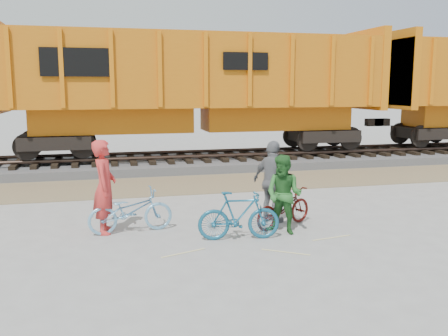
{
  "coord_description": "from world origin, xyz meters",
  "views": [
    {
      "loc": [
        -2.37,
        -9.33,
        2.95
      ],
      "look_at": [
        0.32,
        1.5,
        1.14
      ],
      "focal_mm": 40.0,
      "sensor_mm": 36.0,
      "label": 1
    }
  ],
  "objects": [
    {
      "name": "ground",
      "position": [
        0.0,
        0.0,
        0.0
      ],
      "size": [
        120.0,
        120.0,
        0.0
      ],
      "primitive_type": "plane",
      "color": "#9E9E99",
      "rests_on": "ground"
    },
    {
      "name": "gravel_strip",
      "position": [
        0.0,
        5.5,
        0.01
      ],
      "size": [
        120.0,
        3.0,
        0.02
      ],
      "primitive_type": "cube",
      "color": "#856F53",
      "rests_on": "ground"
    },
    {
      "name": "ballast_bed",
      "position": [
        0.0,
        9.0,
        0.15
      ],
      "size": [
        120.0,
        4.0,
        0.3
      ],
      "primitive_type": "cube",
      "color": "slate",
      "rests_on": "ground"
    },
    {
      "name": "track",
      "position": [
        0.0,
        9.0,
        0.47
      ],
      "size": [
        120.0,
        2.6,
        0.24
      ],
      "color": "black",
      "rests_on": "ballast_bed"
    },
    {
      "name": "hopper_car_center",
      "position": [
        1.16,
        9.0,
        3.01
      ],
      "size": [
        14.0,
        3.13,
        4.65
      ],
      "color": "black",
      "rests_on": "track"
    },
    {
      "name": "bicycle_blue",
      "position": [
        -1.83,
        0.77,
        0.45
      ],
      "size": [
        1.79,
        0.82,
        0.91
      ],
      "primitive_type": "imported",
      "rotation": [
        0.0,
        0.0,
        1.7
      ],
      "color": "#74B0D6",
      "rests_on": "ground"
    },
    {
      "name": "bicycle_teal",
      "position": [
        0.18,
        -0.25,
        0.48
      ],
      "size": [
        1.65,
        0.65,
        0.96
      ],
      "primitive_type": "imported",
      "rotation": [
        0.0,
        0.0,
        1.45
      ],
      "color": "#175878",
      "rests_on": "ground"
    },
    {
      "name": "bicycle_maroon",
      "position": [
        1.36,
        0.42,
        0.42
      ],
      "size": [
        1.67,
        1.23,
        0.84
      ],
      "primitive_type": "imported",
      "rotation": [
        0.0,
        0.0,
        2.05
      ],
      "color": "#480F0B",
      "rests_on": "ground"
    },
    {
      "name": "person_solo",
      "position": [
        -2.33,
        0.87,
        0.96
      ],
      "size": [
        0.55,
        0.76,
        1.92
      ],
      "primitive_type": "imported",
      "rotation": [
        0.0,
        0.0,
        1.43
      ],
      "color": "red",
      "rests_on": "ground"
    },
    {
      "name": "person_man",
      "position": [
        1.18,
        -0.05,
        0.81
      ],
      "size": [
        0.99,
        0.98,
        1.61
      ],
      "primitive_type": "imported",
      "rotation": [
        0.0,
        0.0,
        -0.77
      ],
      "color": "#286528",
      "rests_on": "ground"
    },
    {
      "name": "person_woman",
      "position": [
        1.26,
        0.82,
        0.91
      ],
      "size": [
        0.93,
        1.14,
        1.81
      ],
      "primitive_type": "imported",
      "rotation": [
        0.0,
        0.0,
        2.12
      ],
      "color": "slate",
      "rests_on": "ground"
    }
  ]
}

